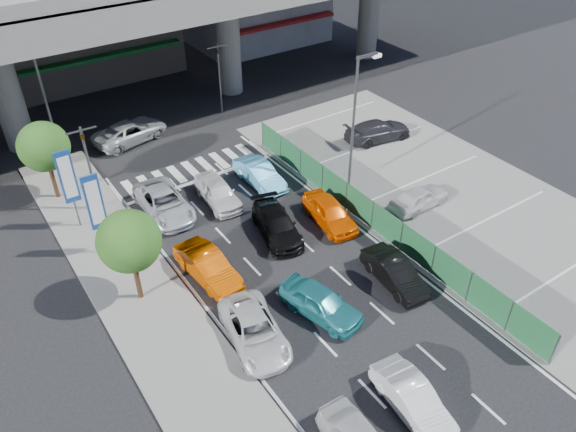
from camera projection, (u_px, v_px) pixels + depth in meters
ground at (314, 289)px, 26.54m from camera, size 120.00×120.00×0.00m
parking_lot at (445, 195)px, 32.84m from camera, size 12.00×28.00×0.06m
sidewalk_left at (141, 297)px, 26.00m from camera, size 4.00×30.00×0.12m
fence_run at (385, 225)px, 29.07m from camera, size 0.16×22.00×1.80m
traffic_light_left at (85, 149)px, 29.40m from camera, size 1.60×1.24×5.20m
traffic_light_right at (218, 61)px, 39.36m from camera, size 1.60×1.24×5.20m
street_lamp_right at (356, 112)px, 30.96m from camera, size 1.65×0.22×8.00m
street_lamp_left at (47, 95)px, 32.85m from camera, size 1.65×0.22×8.00m
signboard_near at (95, 205)px, 26.79m from camera, size 0.80×0.14×4.70m
signboard_far at (68, 179)px, 28.61m from camera, size 0.80×0.14×4.70m
tree_near at (129, 241)px, 24.03m from camera, size 2.80×2.80×4.80m
tree_far at (44, 147)px, 30.67m from camera, size 2.80×2.80×4.80m
hatch_white_back_mid at (413, 399)px, 20.87m from camera, size 1.74×3.98×1.27m
sedan_white_mid_left at (255, 330)px, 23.61m from camera, size 2.90×4.83×1.25m
taxi_teal_mid at (321, 303)px, 24.84m from camera, size 2.58×4.33×1.38m
hatch_black_mid_right at (395, 272)px, 26.50m from camera, size 1.77×4.05×1.30m
taxi_orange_left at (208, 266)px, 26.81m from camera, size 1.84×4.31×1.38m
sedan_black_mid at (277, 225)px, 29.51m from camera, size 2.81×4.74×1.29m
taxi_orange_right at (330, 212)px, 30.33m from camera, size 2.15×4.23×1.38m
wagon_silver_front_left at (164, 203)px, 31.08m from camera, size 2.47×4.99×1.36m
sedan_white_front_mid at (218, 192)px, 31.91m from camera, size 1.93×4.16×1.38m
kei_truck_front_right at (260, 174)px, 33.50m from camera, size 1.48×4.10×1.34m
crossing_wagon_silver at (130, 132)px, 37.78m from camera, size 5.48×3.46×1.41m
parked_sedan_white at (419, 198)px, 31.47m from camera, size 3.78×1.62×1.27m
parked_sedan_dgrey at (378, 131)px, 37.83m from camera, size 4.91×2.60×1.36m
traffic_cone at (356, 206)px, 31.25m from camera, size 0.45×0.45×0.78m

